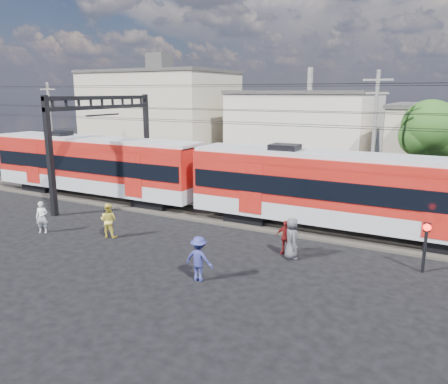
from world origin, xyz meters
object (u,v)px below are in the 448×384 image
(pedestrian_a, at_px, (42,217))
(pedestrian_c, at_px, (199,259))
(crossing_signal, at_px, (426,238))
(commuter_train, at_px, (348,189))

(pedestrian_a, relative_size, pedestrian_c, 0.93)
(pedestrian_a, distance_m, pedestrian_c, 10.37)
(pedestrian_c, relative_size, crossing_signal, 0.85)
(commuter_train, bearing_deg, pedestrian_c, -114.10)
(pedestrian_a, relative_size, crossing_signal, 0.79)
(commuter_train, height_order, crossing_signal, commuter_train)
(commuter_train, height_order, pedestrian_c, commuter_train)
(commuter_train, distance_m, pedestrian_c, 9.24)
(commuter_train, bearing_deg, pedestrian_a, -153.24)
(pedestrian_c, distance_m, crossing_signal, 9.12)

